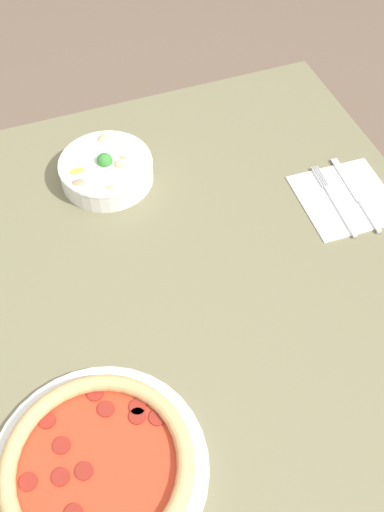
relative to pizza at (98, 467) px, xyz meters
name	(u,v)px	position (x,y,z in m)	size (l,w,h in m)	color
ground_plane	(144,441)	(0.10, 0.29, -0.78)	(8.00, 8.00, 0.00)	brown
dining_table	(120,321)	(0.10, 0.29, -0.11)	(1.28, 1.02, 0.76)	#706B4C
pizza	(98,467)	(0.00, 0.00, 0.00)	(0.32, 0.32, 0.04)	white
bowl	(106,169)	(0.17, 0.57, 0.01)	(0.19, 0.19, 0.07)	white
napkin	(345,198)	(0.60, 0.35, -0.02)	(0.19, 0.19, 0.00)	white
fork	(334,201)	(0.58, 0.35, -0.01)	(0.03, 0.20, 0.00)	silver
knife	(358,197)	(0.63, 0.34, -0.01)	(0.03, 0.21, 0.01)	silver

